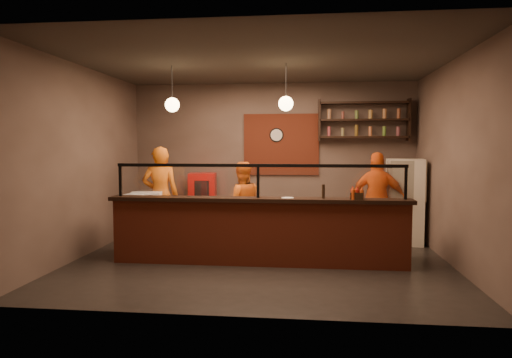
# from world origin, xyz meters

# --- Properties ---
(floor) EXTENTS (6.00, 6.00, 0.00)m
(floor) POSITION_xyz_m (0.00, 0.00, 0.00)
(floor) COLOR black
(floor) RESTS_ON ground
(ceiling) EXTENTS (6.00, 6.00, 0.00)m
(ceiling) POSITION_xyz_m (0.00, 0.00, 3.20)
(ceiling) COLOR #3A332C
(ceiling) RESTS_ON wall_back
(wall_back) EXTENTS (6.00, 0.00, 6.00)m
(wall_back) POSITION_xyz_m (0.00, 2.50, 1.60)
(wall_back) COLOR brown
(wall_back) RESTS_ON floor
(wall_left) EXTENTS (0.00, 5.00, 5.00)m
(wall_left) POSITION_xyz_m (-3.00, 0.00, 1.60)
(wall_left) COLOR brown
(wall_left) RESTS_ON floor
(wall_right) EXTENTS (0.00, 5.00, 5.00)m
(wall_right) POSITION_xyz_m (3.00, 0.00, 1.60)
(wall_right) COLOR brown
(wall_right) RESTS_ON floor
(wall_front) EXTENTS (6.00, 0.00, 6.00)m
(wall_front) POSITION_xyz_m (0.00, -2.50, 1.60)
(wall_front) COLOR brown
(wall_front) RESTS_ON floor
(brick_patch) EXTENTS (1.60, 0.04, 1.30)m
(brick_patch) POSITION_xyz_m (0.20, 2.47, 1.90)
(brick_patch) COLOR maroon
(brick_patch) RESTS_ON wall_back
(service_counter) EXTENTS (4.60, 0.25, 1.00)m
(service_counter) POSITION_xyz_m (0.00, -0.30, 0.50)
(service_counter) COLOR maroon
(service_counter) RESTS_ON floor
(counter_ledge) EXTENTS (4.70, 0.37, 0.06)m
(counter_ledge) POSITION_xyz_m (0.00, -0.30, 1.03)
(counter_ledge) COLOR black
(counter_ledge) RESTS_ON service_counter
(worktop_cabinet) EXTENTS (4.60, 0.75, 0.85)m
(worktop_cabinet) POSITION_xyz_m (0.00, 0.20, 0.42)
(worktop_cabinet) COLOR gray
(worktop_cabinet) RESTS_ON floor
(worktop) EXTENTS (4.60, 0.75, 0.05)m
(worktop) POSITION_xyz_m (0.00, 0.20, 0.88)
(worktop) COLOR white
(worktop) RESTS_ON worktop_cabinet
(sneeze_guard) EXTENTS (4.50, 0.05, 0.52)m
(sneeze_guard) POSITION_xyz_m (0.00, -0.30, 1.37)
(sneeze_guard) COLOR white
(sneeze_guard) RESTS_ON counter_ledge
(wall_shelving) EXTENTS (1.84, 0.28, 0.85)m
(wall_shelving) POSITION_xyz_m (1.90, 2.32, 2.40)
(wall_shelving) COLOR black
(wall_shelving) RESTS_ON wall_back
(wall_clock) EXTENTS (0.30, 0.04, 0.30)m
(wall_clock) POSITION_xyz_m (0.10, 2.46, 2.10)
(wall_clock) COLOR black
(wall_clock) RESTS_ON wall_back
(pendant_left) EXTENTS (0.24, 0.24, 0.77)m
(pendant_left) POSITION_xyz_m (-1.50, 0.20, 2.55)
(pendant_left) COLOR black
(pendant_left) RESTS_ON ceiling
(pendant_right) EXTENTS (0.24, 0.24, 0.77)m
(pendant_right) POSITION_xyz_m (0.40, 0.20, 2.55)
(pendant_right) COLOR black
(pendant_right) RESTS_ON ceiling
(cook_left) EXTENTS (0.75, 0.58, 1.85)m
(cook_left) POSITION_xyz_m (-2.00, 1.01, 0.93)
(cook_left) COLOR orange
(cook_left) RESTS_ON floor
(cook_mid) EXTENTS (0.90, 0.79, 1.57)m
(cook_mid) POSITION_xyz_m (-0.45, 1.03, 0.79)
(cook_mid) COLOR #D95E14
(cook_mid) RESTS_ON floor
(cook_right) EXTENTS (1.07, 0.54, 1.75)m
(cook_right) POSITION_xyz_m (2.05, 1.26, 0.88)
(cook_right) COLOR #E55815
(cook_right) RESTS_ON floor
(fridge) EXTENTS (0.75, 0.71, 1.62)m
(fridge) POSITION_xyz_m (2.60, 1.60, 0.81)
(fridge) COLOR beige
(fridge) RESTS_ON floor
(red_cooler) EXTENTS (0.61, 0.57, 1.30)m
(red_cooler) POSITION_xyz_m (-1.45, 2.15, 0.65)
(red_cooler) COLOR #B6100C
(red_cooler) RESTS_ON floor
(pizza_dough) EXTENTS (0.65, 0.65, 0.01)m
(pizza_dough) POSITION_xyz_m (-0.04, 0.17, 0.91)
(pizza_dough) COLOR white
(pizza_dough) RESTS_ON worktop
(prep_tub_a) EXTENTS (0.39, 0.33, 0.17)m
(prep_tub_a) POSITION_xyz_m (-2.08, 0.25, 0.98)
(prep_tub_a) COLOR silver
(prep_tub_a) RESTS_ON worktop
(prep_tub_b) EXTENTS (0.38, 0.32, 0.17)m
(prep_tub_b) POSITION_xyz_m (-1.92, 0.28, 0.98)
(prep_tub_b) COLOR white
(prep_tub_b) RESTS_ON worktop
(prep_tub_c) EXTENTS (0.32, 0.26, 0.15)m
(prep_tub_c) POSITION_xyz_m (-2.15, 0.06, 0.98)
(prep_tub_c) COLOR silver
(prep_tub_c) RESTS_ON worktop
(rolling_pin) EXTENTS (0.33, 0.12, 0.06)m
(rolling_pin) POSITION_xyz_m (-0.79, 0.32, 0.93)
(rolling_pin) COLOR yellow
(rolling_pin) RESTS_ON worktop
(condiment_caddy) EXTENTS (0.21, 0.18, 0.11)m
(condiment_caddy) POSITION_xyz_m (1.50, -0.35, 1.11)
(condiment_caddy) COLOR black
(condiment_caddy) RESTS_ON counter_ledge
(pepper_mill) EXTENTS (0.05, 0.05, 0.21)m
(pepper_mill) POSITION_xyz_m (1.00, -0.28, 1.17)
(pepper_mill) COLOR black
(pepper_mill) RESTS_ON counter_ledge
(small_plate) EXTENTS (0.22, 0.22, 0.01)m
(small_plate) POSITION_xyz_m (0.46, -0.34, 1.07)
(small_plate) COLOR silver
(small_plate) RESTS_ON counter_ledge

